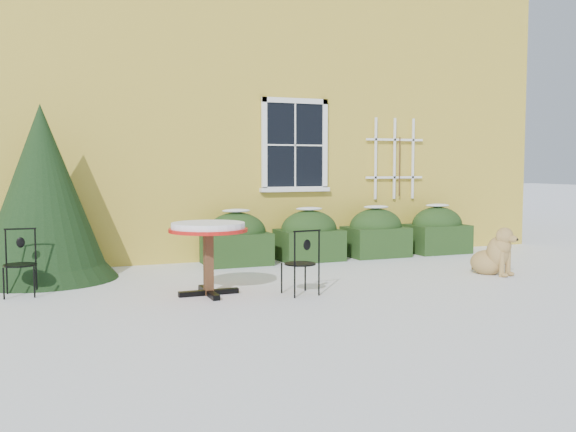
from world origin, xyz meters
name	(u,v)px	position (x,y,z in m)	size (l,w,h in m)	color
ground	(316,291)	(0.00, 0.00, 0.00)	(80.00, 80.00, 0.00)	white
house	(191,95)	(0.00, 7.00, 3.22)	(12.40, 8.40, 6.40)	yellow
hedge_row	(343,235)	(1.65, 2.55, 0.40)	(4.95, 0.80, 0.91)	black
evergreen_shrub	(43,209)	(-3.26, 2.20, 1.00)	(2.05, 2.05, 2.48)	black
bistro_table	(208,235)	(-1.36, 0.25, 0.76)	(0.98, 0.98, 0.91)	black
patio_chair_near	(302,262)	(-0.28, -0.16, 0.41)	(0.41, 0.40, 0.83)	black
patio_chair_far	(20,262)	(-3.55, 1.10, 0.42)	(0.40, 0.40, 0.83)	black
dog	(494,255)	(2.96, 0.16, 0.30)	(0.61, 0.82, 0.74)	tan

